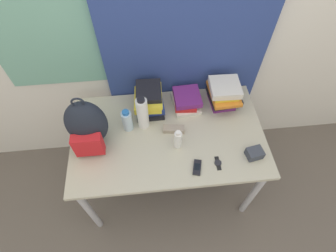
{
  "coord_description": "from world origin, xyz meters",
  "views": [
    {
      "loc": [
        -0.1,
        -0.6,
        2.31
      ],
      "look_at": [
        0.0,
        0.4,
        0.87
      ],
      "focal_mm": 28.0,
      "sensor_mm": 36.0,
      "label": 1
    }
  ],
  "objects_px": {
    "sunglasses_case": "(174,129)",
    "camera_pouch": "(255,153)",
    "book_stack_left": "(149,100)",
    "book_stack_right": "(224,93)",
    "sunscreen_bottle": "(178,139)",
    "water_bottle": "(127,120)",
    "book_stack_center": "(186,100)",
    "wristwatch": "(218,163)",
    "backpack": "(87,126)",
    "cell_phone": "(197,167)",
    "sports_bottle": "(142,113)"
  },
  "relations": [
    {
      "from": "book_stack_right",
      "to": "camera_pouch",
      "type": "relative_size",
      "value": 2.48
    },
    {
      "from": "cell_phone",
      "to": "book_stack_center",
      "type": "bearing_deg",
      "value": 89.5
    },
    {
      "from": "cell_phone",
      "to": "sports_bottle",
      "type": "bearing_deg",
      "value": 130.52
    },
    {
      "from": "cell_phone",
      "to": "book_stack_right",
      "type": "bearing_deg",
      "value": 62.16
    },
    {
      "from": "sunscreen_bottle",
      "to": "book_stack_left",
      "type": "bearing_deg",
      "value": 115.75
    },
    {
      "from": "book_stack_right",
      "to": "book_stack_center",
      "type": "bearing_deg",
      "value": 177.64
    },
    {
      "from": "book_stack_center",
      "to": "book_stack_right",
      "type": "bearing_deg",
      "value": -2.36
    },
    {
      "from": "backpack",
      "to": "wristwatch",
      "type": "bearing_deg",
      "value": -17.5
    },
    {
      "from": "book_stack_left",
      "to": "water_bottle",
      "type": "relative_size",
      "value": 1.42
    },
    {
      "from": "sunglasses_case",
      "to": "book_stack_left",
      "type": "bearing_deg",
      "value": 124.84
    },
    {
      "from": "water_bottle",
      "to": "sunscreen_bottle",
      "type": "height_order",
      "value": "water_bottle"
    },
    {
      "from": "book_stack_center",
      "to": "water_bottle",
      "type": "height_order",
      "value": "water_bottle"
    },
    {
      "from": "water_bottle",
      "to": "camera_pouch",
      "type": "bearing_deg",
      "value": -20.84
    },
    {
      "from": "book_stack_left",
      "to": "wristwatch",
      "type": "relative_size",
      "value": 2.65
    },
    {
      "from": "sports_bottle",
      "to": "sunscreen_bottle",
      "type": "height_order",
      "value": "sports_bottle"
    },
    {
      "from": "book_stack_left",
      "to": "camera_pouch",
      "type": "xyz_separation_m",
      "value": [
        0.66,
        -0.48,
        -0.06
      ]
    },
    {
      "from": "book_stack_right",
      "to": "sunscreen_bottle",
      "type": "relative_size",
      "value": 1.73
    },
    {
      "from": "sports_bottle",
      "to": "camera_pouch",
      "type": "relative_size",
      "value": 2.49
    },
    {
      "from": "wristwatch",
      "to": "camera_pouch",
      "type": "bearing_deg",
      "value": 7.59
    },
    {
      "from": "sunglasses_case",
      "to": "camera_pouch",
      "type": "bearing_deg",
      "value": -26.77
    },
    {
      "from": "book_stack_left",
      "to": "camera_pouch",
      "type": "height_order",
      "value": "book_stack_left"
    },
    {
      "from": "backpack",
      "to": "sports_bottle",
      "type": "bearing_deg",
      "value": 16.09
    },
    {
      "from": "backpack",
      "to": "camera_pouch",
      "type": "bearing_deg",
      "value": -11.92
    },
    {
      "from": "backpack",
      "to": "book_stack_center",
      "type": "distance_m",
      "value": 0.74
    },
    {
      "from": "book_stack_left",
      "to": "sunglasses_case",
      "type": "distance_m",
      "value": 0.28
    },
    {
      "from": "water_bottle",
      "to": "sports_bottle",
      "type": "relative_size",
      "value": 0.65
    },
    {
      "from": "backpack",
      "to": "sunglasses_case",
      "type": "relative_size",
      "value": 2.78
    },
    {
      "from": "sunscreen_bottle",
      "to": "cell_phone",
      "type": "bearing_deg",
      "value": -60.22
    },
    {
      "from": "book_stack_center",
      "to": "book_stack_right",
      "type": "xyz_separation_m",
      "value": [
        0.27,
        -0.01,
        0.05
      ]
    },
    {
      "from": "book_stack_center",
      "to": "sunscreen_bottle",
      "type": "height_order",
      "value": "sunscreen_bottle"
    },
    {
      "from": "sunscreen_bottle",
      "to": "cell_phone",
      "type": "height_order",
      "value": "sunscreen_bottle"
    },
    {
      "from": "book_stack_center",
      "to": "camera_pouch",
      "type": "bearing_deg",
      "value": -51.75
    },
    {
      "from": "sunscreen_bottle",
      "to": "water_bottle",
      "type": "bearing_deg",
      "value": 150.94
    },
    {
      "from": "book_stack_left",
      "to": "sunglasses_case",
      "type": "xyz_separation_m",
      "value": [
        0.15,
        -0.22,
        -0.08
      ]
    },
    {
      "from": "camera_pouch",
      "to": "wristwatch",
      "type": "relative_size",
      "value": 1.16
    },
    {
      "from": "wristwatch",
      "to": "water_bottle",
      "type": "bearing_deg",
      "value": 148.95
    },
    {
      "from": "book_stack_left",
      "to": "water_bottle",
      "type": "bearing_deg",
      "value": -134.71
    },
    {
      "from": "book_stack_left",
      "to": "sunglasses_case",
      "type": "height_order",
      "value": "book_stack_left"
    },
    {
      "from": "cell_phone",
      "to": "book_stack_left",
      "type": "bearing_deg",
      "value": 117.17
    },
    {
      "from": "camera_pouch",
      "to": "cell_phone",
      "type": "bearing_deg",
      "value": -172.49
    },
    {
      "from": "book_stack_right",
      "to": "backpack",
      "type": "bearing_deg",
      "value": -165.28
    },
    {
      "from": "book_stack_center",
      "to": "wristwatch",
      "type": "height_order",
      "value": "book_stack_center"
    },
    {
      "from": "backpack",
      "to": "camera_pouch",
      "type": "xyz_separation_m",
      "value": [
        1.06,
        -0.22,
        -0.15
      ]
    },
    {
      "from": "wristwatch",
      "to": "backpack",
      "type": "bearing_deg",
      "value": 162.5
    },
    {
      "from": "book_stack_left",
      "to": "book_stack_center",
      "type": "height_order",
      "value": "book_stack_left"
    },
    {
      "from": "book_stack_center",
      "to": "cell_phone",
      "type": "xyz_separation_m",
      "value": [
        -0.0,
        -0.54,
        -0.04
      ]
    },
    {
      "from": "book_stack_left",
      "to": "book_stack_right",
      "type": "distance_m",
      "value": 0.55
    },
    {
      "from": "water_bottle",
      "to": "sunscreen_bottle",
      "type": "bearing_deg",
      "value": -29.06
    },
    {
      "from": "book_stack_center",
      "to": "sunglasses_case",
      "type": "distance_m",
      "value": 0.26
    },
    {
      "from": "backpack",
      "to": "sports_bottle",
      "type": "height_order",
      "value": "backpack"
    }
  ]
}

